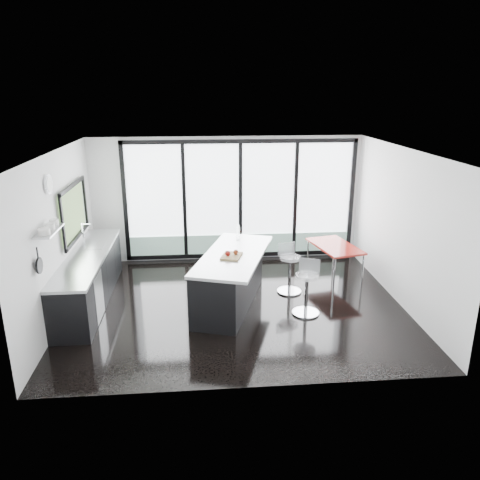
{
  "coord_description": "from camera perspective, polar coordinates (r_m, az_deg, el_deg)",
  "views": [
    {
      "loc": [
        -0.62,
        -7.76,
        3.77
      ],
      "look_at": [
        0.1,
        0.3,
        1.15
      ],
      "focal_mm": 35.0,
      "sensor_mm": 36.0,
      "label": 1
    }
  ],
  "objects": [
    {
      "name": "wall_back",
      "position": [
        10.56,
        -0.12,
        4.26
      ],
      "size": [
        6.0,
        0.09,
        2.8
      ],
      "color": "silver",
      "rests_on": "ground"
    },
    {
      "name": "ceiling",
      "position": [
        7.84,
        -0.54,
        10.84
      ],
      "size": [
        6.0,
        5.0,
        0.0
      ],
      "primitive_type": "cube",
      "color": "white",
      "rests_on": "wall_back"
    },
    {
      "name": "wall_front",
      "position": [
        5.8,
        1.48,
        -6.18
      ],
      "size": [
        6.0,
        0.0,
        2.8
      ],
      "primitive_type": "cube",
      "color": "silver",
      "rests_on": "ground"
    },
    {
      "name": "island",
      "position": [
        8.51,
        -1.28,
        -4.7
      ],
      "size": [
        1.69,
        2.59,
        1.27
      ],
      "color": "black",
      "rests_on": "floor"
    },
    {
      "name": "floor",
      "position": [
        8.65,
        -0.49,
        -7.9
      ],
      "size": [
        6.0,
        5.0,
        0.0
      ],
      "primitive_type": "cube",
      "color": "black",
      "rests_on": "ground"
    },
    {
      "name": "wall_right",
      "position": [
        8.88,
        19.16,
        1.45
      ],
      "size": [
        0.0,
        5.0,
        2.8
      ],
      "primitive_type": "cube",
      "color": "silver",
      "rests_on": "ground"
    },
    {
      "name": "bar_stool_far",
      "position": [
        9.07,
        6.08,
        -4.18
      ],
      "size": [
        0.59,
        0.59,
        0.74
      ],
      "primitive_type": "cylinder",
      "rotation": [
        0.0,
        0.0,
        0.31
      ],
      "color": "silver",
      "rests_on": "floor"
    },
    {
      "name": "bar_stool_near",
      "position": [
        8.25,
        8.09,
        -6.55
      ],
      "size": [
        0.63,
        0.63,
        0.75
      ],
      "primitive_type": "cylinder",
      "rotation": [
        0.0,
        0.0,
        -0.43
      ],
      "color": "silver",
      "rests_on": "floor"
    },
    {
      "name": "wall_left",
      "position": [
        8.66,
        -20.71,
        1.98
      ],
      "size": [
        0.26,
        5.0,
        2.8
      ],
      "color": "silver",
      "rests_on": "ground"
    },
    {
      "name": "counter_cabinets",
      "position": [
        9.04,
        -17.9,
        -4.43
      ],
      "size": [
        0.69,
        3.24,
        1.36
      ],
      "color": "black",
      "rests_on": "floor"
    },
    {
      "name": "red_table",
      "position": [
        9.98,
        11.39,
        -2.51
      ],
      "size": [
        1.0,
        1.42,
        0.69
      ],
      "primitive_type": "cube",
      "rotation": [
        0.0,
        0.0,
        0.22
      ],
      "color": "#A3221B",
      "rests_on": "floor"
    }
  ]
}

